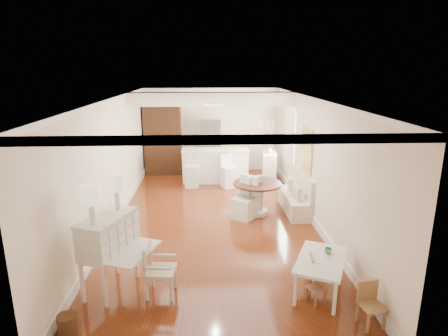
{
  "coord_description": "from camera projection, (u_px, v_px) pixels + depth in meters",
  "views": [
    {
      "loc": [
        -0.16,
        -8.09,
        3.43
      ],
      "look_at": [
        0.24,
        0.3,
        1.18
      ],
      "focal_mm": 30.0,
      "sensor_mm": 36.0,
      "label": 1
    }
  ],
  "objects": [
    {
      "name": "room",
      "position": [
        215.0,
        134.0,
        8.51
      ],
      "size": [
        9.0,
        9.04,
        2.82
      ],
      "color": "brown",
      "rests_on": "ground"
    },
    {
      "name": "secretary_bureau",
      "position": [
        109.0,
        253.0,
        5.85
      ],
      "size": [
        1.27,
        1.28,
        1.26
      ],
      "primitive_type": "cube",
      "rotation": [
        0.0,
        0.0,
        -0.36
      ],
      "color": "white",
      "rests_on": "ground"
    },
    {
      "name": "gustavian_armchair",
      "position": [
        161.0,
        270.0,
        5.77
      ],
      "size": [
        0.52,
        0.52,
        0.83
      ],
      "primitive_type": "cube",
      "rotation": [
        0.0,
        0.0,
        1.48
      ],
      "color": "beige",
      "rests_on": "ground"
    },
    {
      "name": "wicker_basket",
      "position": [
        67.0,
        324.0,
        4.99
      ],
      "size": [
        0.3,
        0.3,
        0.26
      ],
      "primitive_type": "cylinder",
      "rotation": [
        0.0,
        0.0,
        -0.21
      ],
      "color": "brown",
      "rests_on": "ground"
    },
    {
      "name": "kids_table",
      "position": [
        320.0,
        275.0,
        5.87
      ],
      "size": [
        1.1,
        1.32,
        0.57
      ],
      "primitive_type": "cube",
      "rotation": [
        0.0,
        0.0,
        -0.43
      ],
      "color": "silver",
      "rests_on": "ground"
    },
    {
      "name": "kids_chair_a",
      "position": [
        316.0,
        287.0,
        5.6
      ],
      "size": [
        0.33,
        0.33,
        0.5
      ],
      "primitive_type": "cube",
      "rotation": [
        0.0,
        0.0,
        -1.1
      ],
      "color": "#A36F4A",
      "rests_on": "ground"
    },
    {
      "name": "kids_chair_b",
      "position": [
        303.0,
        273.0,
        5.9
      ],
      "size": [
        0.33,
        0.33,
        0.61
      ],
      "primitive_type": "cube",
      "rotation": [
        0.0,
        0.0,
        -1.71
      ],
      "color": "#B57D52",
      "rests_on": "ground"
    },
    {
      "name": "kids_chair_c",
      "position": [
        372.0,
        305.0,
        5.07
      ],
      "size": [
        0.36,
        0.36,
        0.63
      ],
      "primitive_type": "cube",
      "rotation": [
        0.0,
        0.0,
        0.19
      ],
      "color": "#A07349",
      "rests_on": "ground"
    },
    {
      "name": "banquette",
      "position": [
        295.0,
        192.0,
        9.15
      ],
      "size": [
        0.52,
        1.6,
        0.98
      ],
      "primitive_type": "cube",
      "color": "silver",
      "rests_on": "ground"
    },
    {
      "name": "dining_table",
      "position": [
        257.0,
        198.0,
        9.01
      ],
      "size": [
        1.5,
        1.5,
        0.79
      ],
      "primitive_type": "cylinder",
      "rotation": [
        0.0,
        0.0,
        0.37
      ],
      "color": "#482317",
      "rests_on": "ground"
    },
    {
      "name": "slip_chair_near",
      "position": [
        244.0,
        198.0,
        8.73
      ],
      "size": [
        0.68,
        0.68,
        1.0
      ],
      "primitive_type": "cube",
      "rotation": [
        0.0,
        0.0,
        -0.64
      ],
      "color": "white",
      "rests_on": "ground"
    },
    {
      "name": "slip_chair_far",
      "position": [
        250.0,
        193.0,
        9.11
      ],
      "size": [
        0.64,
        0.64,
        0.96
      ],
      "primitive_type": "cube",
      "rotation": [
        0.0,
        0.0,
        -2.57
      ],
      "color": "silver",
      "rests_on": "ground"
    },
    {
      "name": "breakfast_counter",
      "position": [
        215.0,
        166.0,
        11.57
      ],
      "size": [
        2.05,
        0.65,
        1.03
      ],
      "primitive_type": "cube",
      "color": "white",
      "rests_on": "ground"
    },
    {
      "name": "bar_stool_left",
      "position": [
        192.0,
        170.0,
        11.07
      ],
      "size": [
        0.42,
        0.42,
        1.02
      ],
      "primitive_type": "cube",
      "rotation": [
        0.0,
        0.0,
        -0.03
      ],
      "color": "silver",
      "rests_on": "ground"
    },
    {
      "name": "bar_stool_right",
      "position": [
        229.0,
        171.0,
        11.05
      ],
      "size": [
        0.51,
        0.51,
        0.98
      ],
      "primitive_type": "cube",
      "rotation": [
        0.0,
        0.0,
        0.37
      ],
      "color": "white",
      "rests_on": "ground"
    },
    {
      "name": "pantry_cabinet",
      "position": [
        163.0,
        139.0,
        12.37
      ],
      "size": [
        1.2,
        0.6,
        2.3
      ],
      "primitive_type": "cube",
      "color": "#381E11",
      "rests_on": "ground"
    },
    {
      "name": "fridge",
      "position": [
        220.0,
        146.0,
        12.49
      ],
      "size": [
        0.75,
        0.65,
        1.8
      ],
      "primitive_type": "imported",
      "color": "silver",
      "rests_on": "ground"
    },
    {
      "name": "sideboard",
      "position": [
        269.0,
        166.0,
        11.72
      ],
      "size": [
        0.55,
        0.99,
        0.9
      ],
      "primitive_type": "cube",
      "rotation": [
        0.0,
        0.0,
        -0.15
      ],
      "color": "beige",
      "rests_on": "ground"
    },
    {
      "name": "pencil_cup",
      "position": [
        328.0,
        251.0,
        5.96
      ],
      "size": [
        0.12,
        0.12,
        0.09
      ],
      "primitive_type": "imported",
      "rotation": [
        0.0,
        0.0,
        -0.06
      ],
      "color": "#62A86B",
      "rests_on": "kids_table"
    },
    {
      "name": "branch_vase",
      "position": [
        270.0,
        150.0,
        11.56
      ],
      "size": [
        0.22,
        0.22,
        0.19
      ],
      "primitive_type": "imported",
      "rotation": [
        0.0,
        0.0,
        0.28
      ],
      "color": "silver",
      "rests_on": "sideboard"
    }
  ]
}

